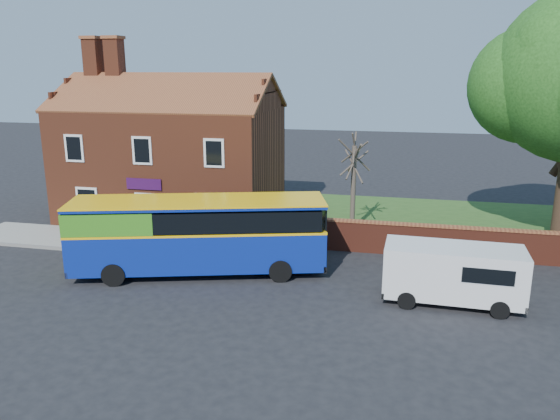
# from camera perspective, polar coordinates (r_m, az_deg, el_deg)

# --- Properties ---
(ground) EXTENTS (120.00, 120.00, 0.00)m
(ground) POSITION_cam_1_polar(r_m,az_deg,el_deg) (21.83, -5.53, -9.36)
(ground) COLOR black
(ground) RESTS_ON ground
(pavement) EXTENTS (18.00, 3.50, 0.12)m
(pavement) POSITION_cam_1_polar(r_m,az_deg,el_deg) (29.38, -15.15, -3.27)
(pavement) COLOR gray
(pavement) RESTS_ON ground
(kerb) EXTENTS (18.00, 0.15, 0.14)m
(kerb) POSITION_cam_1_polar(r_m,az_deg,el_deg) (27.93, -16.79, -4.32)
(kerb) COLOR slate
(kerb) RESTS_ON ground
(grass_strip) EXTENTS (26.00, 12.00, 0.04)m
(grass_strip) POSITION_cam_1_polar(r_m,az_deg,el_deg) (33.79, 23.42, -1.72)
(grass_strip) COLOR #426B28
(grass_strip) RESTS_ON ground
(shop_building) EXTENTS (12.30, 8.13, 10.50)m
(shop_building) POSITION_cam_1_polar(r_m,az_deg,el_deg) (33.65, -11.09, 5.10)
(shop_building) COLOR brown
(shop_building) RESTS_ON ground
(boundary_wall) EXTENTS (22.00, 0.38, 1.60)m
(boundary_wall) POSITION_cam_1_polar(r_m,az_deg,el_deg) (27.96, 25.77, -3.57)
(boundary_wall) COLOR maroon
(boundary_wall) RESTS_ON ground
(bus) EXTENTS (11.29, 5.70, 3.33)m
(bus) POSITION_cam_1_polar(r_m,az_deg,el_deg) (24.15, -9.32, -2.30)
(bus) COLOR navy
(bus) RESTS_ON ground
(van_near) EXTENTS (5.25, 2.31, 2.28)m
(van_near) POSITION_cam_1_polar(r_m,az_deg,el_deg) (22.04, 17.67, -6.20)
(van_near) COLOR white
(van_near) RESTS_ON ground
(bare_tree) EXTENTS (1.96, 2.34, 5.24)m
(bare_tree) POSITION_cam_1_polar(r_m,az_deg,el_deg) (30.01, 7.68, 2.68)
(bare_tree) COLOR #4C4238
(bare_tree) RESTS_ON ground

